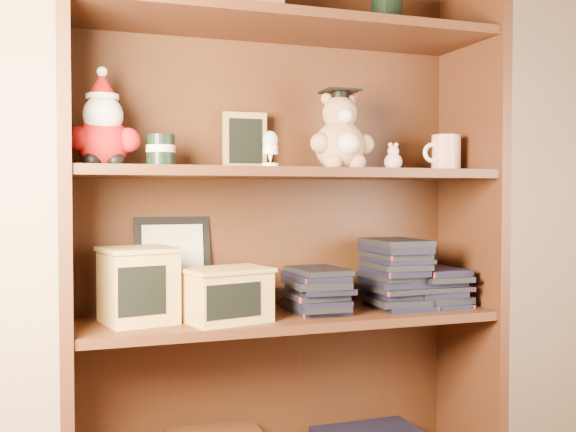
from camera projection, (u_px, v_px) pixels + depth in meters
name	position (u px, v px, depth m)	size (l,w,h in m)	color
bookcase	(281.00, 230.00, 1.90)	(1.20, 0.35, 1.60)	#482414
shelf_lower	(288.00, 318.00, 1.86)	(1.14, 0.33, 0.02)	#482414
shelf_upper	(288.00, 173.00, 1.85)	(1.14, 0.33, 0.02)	#482414
santa_plush	(103.00, 129.00, 1.68)	(0.18, 0.13, 0.26)	#A50F0F
teachers_tin	(161.00, 151.00, 1.73)	(0.08, 0.08, 0.08)	black
chalkboard_plaque	(245.00, 142.00, 1.92)	(0.13, 0.07, 0.16)	#9E7547
egg_cup	(270.00, 148.00, 1.75)	(0.05, 0.05, 0.10)	white
grad_teddy_bear	(341.00, 138.00, 1.89)	(0.19, 0.16, 0.23)	tan
pink_figurine	(393.00, 159.00, 1.95)	(0.05, 0.05, 0.08)	beige
teacher_mug	(445.00, 153.00, 2.01)	(0.12, 0.09, 0.11)	silver
certificate_frame	(173.00, 264.00, 1.89)	(0.21, 0.05, 0.27)	black
treats_box	(138.00, 285.00, 1.72)	(0.21, 0.21, 0.19)	tan
pencils_box	(227.00, 294.00, 1.73)	(0.24, 0.20, 0.14)	tan
book_stack_left	(315.00, 289.00, 1.89)	(0.14, 0.20, 0.13)	black
book_stack_mid	(394.00, 274.00, 1.96)	(0.14, 0.20, 0.19)	black
book_stack_right	(434.00, 286.00, 2.01)	(0.14, 0.20, 0.11)	black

